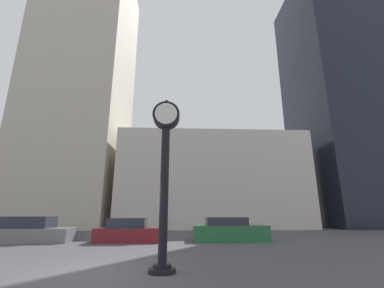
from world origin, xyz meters
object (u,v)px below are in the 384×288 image
Objects in this scene: car_grey at (31,231)px; car_maroon at (130,232)px; street_clock at (165,165)px; car_green at (229,231)px.

car_grey is 1.15× the size of car_maroon.
car_grey is (-7.89, 8.11, -2.36)m from street_clock.
car_grey is at bearing 134.23° from street_clock.
street_clock reaches higher than car_grey.
car_grey is at bearing -178.43° from car_green.
street_clock is at bearing -47.54° from car_grey.
car_maroon is 5.79m from car_green.
car_grey is at bearing 177.50° from car_maroon.
street_clock is 8.71m from car_maroon.
street_clock reaches higher than car_maroon.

